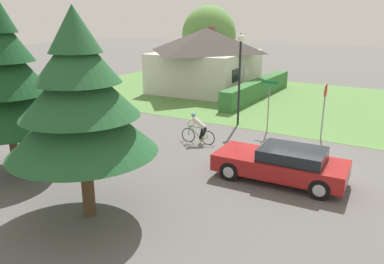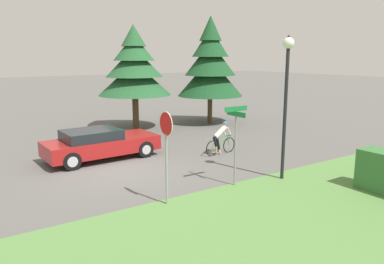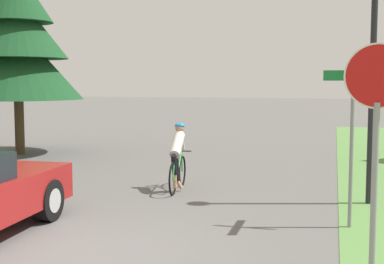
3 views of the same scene
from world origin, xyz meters
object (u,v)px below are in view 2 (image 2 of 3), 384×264
at_px(sedan_left_lane, 100,144).
at_px(conifer_tall_far, 210,65).
at_px(stop_sign, 166,140).
at_px(street_lamp, 287,79).
at_px(cyclist, 221,138).
at_px(conifer_tall_near, 134,68).
at_px(street_name_sign, 236,131).

height_order(sedan_left_lane, conifer_tall_far, conifer_tall_far).
height_order(stop_sign, street_lamp, street_lamp).
bearing_deg(cyclist, street_lamp, -99.42).
distance_m(street_lamp, conifer_tall_near, 11.18).
xyz_separation_m(sedan_left_lane, conifer_tall_far, (-4.35, 8.81, 2.96)).
bearing_deg(sedan_left_lane, stop_sign, -93.66).
bearing_deg(conifer_tall_near, street_name_sign, -8.27).
xyz_separation_m(cyclist, conifer_tall_near, (-7.35, -0.53, 2.81)).
bearing_deg(cyclist, conifer_tall_near, 89.05).
xyz_separation_m(cyclist, street_name_sign, (3.44, -2.10, 1.13)).
distance_m(cyclist, conifer_tall_far, 8.23).
bearing_deg(sedan_left_lane, street_lamp, -56.29).
distance_m(sedan_left_lane, cyclist, 5.09).
height_order(stop_sign, conifer_tall_far, conifer_tall_far).
relative_size(stop_sign, conifer_tall_near, 0.45).
xyz_separation_m(stop_sign, street_name_sign, (-0.16, 2.65, -0.07)).
bearing_deg(street_lamp, conifer_tall_near, -178.77).
distance_m(sedan_left_lane, street_lamp, 7.86).
xyz_separation_m(conifer_tall_near, conifer_tall_far, (0.89, 4.71, 0.11)).
distance_m(street_lamp, conifer_tall_far, 11.21).
height_order(street_lamp, conifer_tall_near, conifer_tall_near).
height_order(street_name_sign, conifer_tall_near, conifer_tall_near).
xyz_separation_m(street_name_sign, conifer_tall_near, (-10.79, 1.57, 1.68)).
relative_size(sedan_left_lane, cyclist, 2.76).
bearing_deg(street_lamp, sedan_left_lane, -143.80).
relative_size(street_lamp, conifer_tall_far, 0.74).
bearing_deg(street_name_sign, cyclist, 148.58).
xyz_separation_m(cyclist, street_lamp, (3.83, -0.29, 2.73)).
height_order(sedan_left_lane, conifer_tall_near, conifer_tall_near).
bearing_deg(conifer_tall_near, cyclist, 4.13).
bearing_deg(cyclist, street_name_sign, -126.50).
bearing_deg(cyclist, sedan_left_lane, 150.49).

